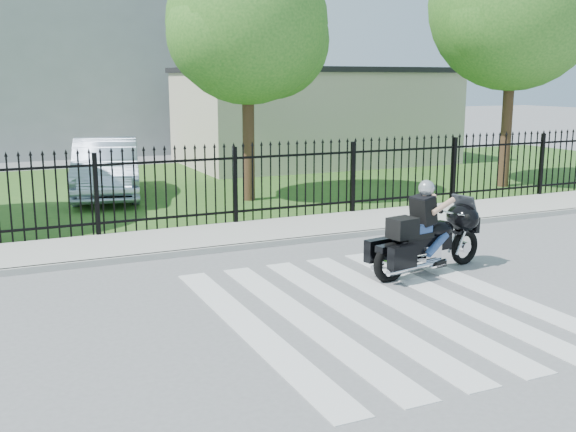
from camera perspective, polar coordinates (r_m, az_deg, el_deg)
name	(u,v)px	position (r m, az deg, el deg)	size (l,w,h in m)	color
ground	(379,308)	(9.93, 7.73, -7.70)	(120.00, 120.00, 0.00)	slate
crosswalk	(379,307)	(9.93, 7.73, -7.66)	(5.00, 5.50, 0.01)	silver
sidewalk	(252,233)	(14.22, -3.06, -1.48)	(40.00, 2.00, 0.12)	#ADAAA3
curb	(271,244)	(13.32, -1.47, -2.36)	(40.00, 0.12, 0.12)	#ADAAA3
grass_strip	(167,188)	(20.79, -10.19, 2.34)	(40.00, 12.00, 0.02)	#28561D
iron_fence	(235,187)	(14.98, -4.50, 2.45)	(26.00, 0.04, 1.80)	black
tree_mid	(247,24)	(18.19, -3.48, 15.93)	(4.20, 4.20, 6.78)	#382316
tree_right	(514,5)	(21.67, 18.61, 16.58)	(5.00, 5.00, 7.90)	#382316
building_low	(314,118)	(26.82, 2.21, 8.27)	(10.00, 6.00, 3.50)	#BCB39D
building_low_roof	(314,70)	(26.78, 2.24, 12.22)	(10.20, 6.20, 0.20)	black
building_tall	(19,18)	(34.07, -21.85, 15.32)	(15.00, 10.00, 12.00)	#95989D
motorcycle_rider	(427,234)	(11.64, 11.65, -1.54)	(2.46, 1.09, 1.64)	black
parked_car	(106,168)	(19.51, -15.13, 3.97)	(1.71, 4.92, 1.62)	#A7B6D2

